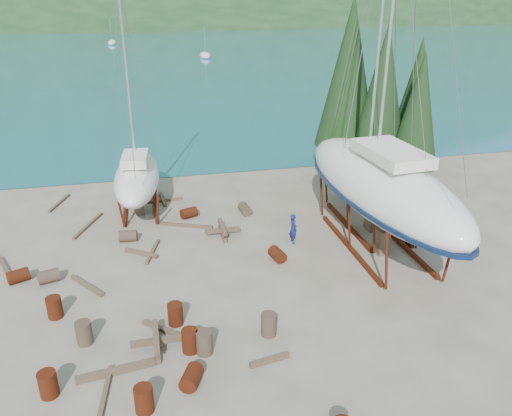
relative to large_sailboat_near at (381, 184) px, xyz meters
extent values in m
plane|color=#635D4E|center=(-8.14, -2.67, -3.29)|extent=(600.00, 600.00, 0.00)
plane|color=teal|center=(-8.14, 312.33, -3.29)|extent=(700.00, 700.00, 0.00)
ellipsoid|color=#1A3219|center=(-8.14, 317.33, -3.29)|extent=(800.00, 360.00, 110.00)
cube|color=beige|center=(-28.14, 187.33, -1.29)|extent=(6.00, 5.00, 4.00)
cube|color=#A54C2D|center=(-28.14, 187.33, 1.51)|extent=(6.60, 5.60, 1.60)
cube|color=beige|center=(21.86, 187.33, -1.29)|extent=(6.00, 5.00, 4.00)
cube|color=#A54C2D|center=(21.86, 187.33, 1.51)|extent=(6.60, 5.60, 1.60)
cylinder|color=black|center=(4.36, 9.33, -2.49)|extent=(0.36, 0.36, 1.60)
cone|color=black|center=(4.36, 9.33, 2.51)|extent=(3.60, 3.60, 8.40)
cylinder|color=black|center=(5.86, 7.33, -2.61)|extent=(0.36, 0.36, 1.36)
cone|color=black|center=(5.86, 7.33, 1.64)|extent=(3.06, 3.06, 7.14)
cylinder|color=black|center=(2.86, 11.33, -2.37)|extent=(0.36, 0.36, 1.84)
cone|color=black|center=(2.86, 11.33, 3.38)|extent=(4.14, 4.14, 9.66)
cylinder|color=black|center=(7.36, 10.33, -2.57)|extent=(0.36, 0.36, 1.44)
cone|color=black|center=(7.36, 10.33, 1.93)|extent=(3.24, 3.24, 7.56)
ellipsoid|color=silver|center=(1.86, 77.33, -2.91)|extent=(2.00, 5.00, 1.40)
cylinder|color=silver|center=(1.86, 77.33, -0.06)|extent=(0.08, 0.08, 5.00)
ellipsoid|color=silver|center=(-16.14, 107.33, -2.91)|extent=(2.00, 5.00, 1.40)
cylinder|color=silver|center=(-16.14, 107.33, -0.06)|extent=(0.08, 0.08, 5.00)
ellipsoid|color=silver|center=(0.00, 0.02, -0.04)|extent=(4.69, 13.23, 3.03)
cube|color=#0B1938|center=(0.00, -0.63, -1.11)|extent=(0.41, 2.35, 1.00)
cube|color=silver|center=(0.00, -0.63, 1.72)|extent=(2.35, 4.04, 0.50)
cube|color=#5E2710|center=(-1.33, 0.02, -3.19)|extent=(0.18, 7.15, 0.20)
cube|color=#5E2710|center=(1.33, 0.02, -3.19)|extent=(0.18, 7.15, 0.20)
cube|color=brown|center=(0.00, -0.63, -2.68)|extent=(0.50, 0.80, 1.23)
ellipsoid|color=silver|center=(0.63, 2.35, -0.57)|extent=(3.60, 10.84, 2.53)
cube|color=#0B1938|center=(0.63, 1.82, -1.38)|extent=(0.34, 1.94, 1.00)
cube|color=silver|center=(0.63, 1.82, 0.95)|extent=(1.86, 3.29, 0.50)
cylinder|color=silver|center=(0.63, 2.89, 7.23)|extent=(0.14, 0.14, 12.86)
cube|color=#5E2710|center=(-0.46, 2.35, -3.19)|extent=(0.18, 5.89, 0.20)
cube|color=#5E2710|center=(1.73, 2.35, -3.19)|extent=(0.18, 5.89, 0.20)
cube|color=brown|center=(0.63, 1.82, -2.81)|extent=(0.50, 0.80, 0.96)
ellipsoid|color=silver|center=(-11.28, 7.16, -1.30)|extent=(3.08, 7.94, 2.00)
cube|color=#0B1938|center=(-11.28, 6.77, -1.84)|extent=(0.37, 1.41, 1.00)
cube|color=silver|center=(-11.28, 6.77, -0.05)|extent=(1.53, 2.43, 0.50)
cylinder|color=silver|center=(-11.28, 7.54, 4.46)|extent=(0.14, 0.14, 9.31)
cube|color=#5E2710|center=(-12.13, 7.16, -3.19)|extent=(0.18, 4.27, 0.20)
cube|color=#5E2710|center=(-10.43, 7.16, -3.19)|extent=(0.18, 4.27, 0.20)
cube|color=brown|center=(-11.28, 6.77, -3.04)|extent=(0.50, 0.80, 0.50)
imported|color=#12194F|center=(-3.84, 1.33, -2.51)|extent=(0.43, 0.60, 1.56)
cylinder|color=#5E2710|center=(-14.27, -6.91, -2.85)|extent=(0.58, 0.58, 0.88)
cylinder|color=#5E2710|center=(-16.56, 0.45, -3.00)|extent=(1.04, 0.89, 0.58)
cylinder|color=#5E2710|center=(-8.63, 5.51, -3.00)|extent=(1.03, 0.85, 0.58)
cylinder|color=#2D2823|center=(-6.84, -5.52, -2.85)|extent=(0.58, 0.58, 0.88)
cylinder|color=#5E2710|center=(-5.08, -0.22, -3.00)|extent=(0.76, 0.99, 0.58)
cylinder|color=#5E2710|center=(-14.65, -2.62, -2.85)|extent=(0.58, 0.58, 0.88)
cylinder|color=#2D2823|center=(-11.93, 3.33, -3.00)|extent=(0.94, 0.67, 0.58)
cylinder|color=#5E2710|center=(-10.13, -4.11, -2.85)|extent=(0.58, 0.58, 0.88)
cylinder|color=#2D2823|center=(-5.48, 5.34, -3.00)|extent=(0.69, 0.95, 0.58)
cylinder|color=#5E2710|center=(-9.89, -7.44, -3.00)|extent=(0.90, 1.04, 0.58)
cylinder|color=#5E2710|center=(-11.39, -8.21, -2.85)|extent=(0.58, 0.58, 0.88)
cylinder|color=#5E2710|center=(-9.75, -5.79, -2.85)|extent=(0.58, 0.58, 0.88)
cylinder|color=#2D2823|center=(-15.27, 0.12, -3.00)|extent=(1.01, 0.82, 0.58)
cylinder|color=#2D2823|center=(-13.40, -4.50, -2.85)|extent=(0.58, 0.58, 0.88)
cylinder|color=#2D2823|center=(-9.28, -6.01, -2.85)|extent=(0.58, 0.58, 0.88)
cube|color=brown|center=(-15.96, 9.15, -3.22)|extent=(0.96, 2.57, 0.14)
cube|color=brown|center=(-12.62, -7.58, -3.22)|extent=(0.49, 2.97, 0.15)
cube|color=brown|center=(-10.22, -4.86, -3.21)|extent=(2.35, 2.22, 0.16)
cube|color=brown|center=(-9.92, 8.28, -3.20)|extent=(0.39, 2.03, 0.19)
cube|color=brown|center=(-7.19, -6.98, -3.20)|extent=(1.45, 0.41, 0.17)
cube|color=brown|center=(-11.31, 1.72, -3.20)|extent=(1.55, 1.22, 0.19)
cube|color=brown|center=(-9.82, 8.17, -3.22)|extent=(2.15, 0.31, 0.15)
cube|color=brown|center=(-8.92, 4.34, -3.21)|extent=(2.76, 1.26, 0.16)
cube|color=brown|center=(-10.78, 1.78, -3.22)|extent=(0.80, 2.31, 0.15)
cube|color=brown|center=(-13.65, -0.67, -3.21)|extent=(1.51, 1.93, 0.17)
cube|color=brown|center=(-14.05, 5.52, -3.22)|extent=(1.37, 3.05, 0.15)
cube|color=brown|center=(-12.28, -6.38, -3.18)|extent=(2.58, 0.58, 0.23)
cube|color=brown|center=(-17.36, 1.61, -3.21)|extent=(1.19, 2.45, 0.16)
cube|color=brown|center=(-10.90, -5.37, -3.19)|extent=(0.20, 1.80, 0.20)
cube|color=brown|center=(-10.90, -5.37, -2.99)|extent=(1.80, 0.20, 0.20)
cube|color=brown|center=(-10.90, -5.37, -2.79)|extent=(0.20, 1.80, 0.20)
cube|color=brown|center=(-7.17, 2.88, -3.19)|extent=(0.20, 1.80, 0.20)
cube|color=brown|center=(-7.17, 2.88, -2.99)|extent=(1.80, 0.20, 0.20)
cube|color=brown|center=(-7.17, 2.88, -2.79)|extent=(0.20, 1.80, 0.20)
camera|label=1|loc=(-10.66, -20.05, 8.37)|focal=35.00mm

